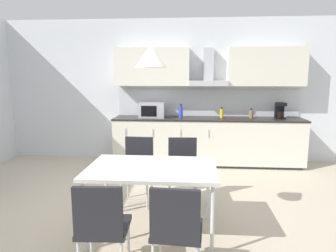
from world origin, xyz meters
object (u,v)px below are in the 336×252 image
(microwave, at_px, (152,110))
(chair_far_left, at_px, (138,163))
(coffee_maker, at_px, (280,111))
(dining_table, at_px, (152,171))
(chair_far_right, at_px, (183,164))
(pendant_lamp, at_px, (151,56))
(chair_near_left, at_px, (102,223))
(bottle_brown, at_px, (251,114))
(chair_near_right, at_px, (176,226))
(bottle_yellow, at_px, (222,113))
(bottle_blue, at_px, (181,112))

(microwave, height_order, chair_far_left, microwave)
(coffee_maker, distance_m, dining_table, 3.38)
(chair_far_right, xyz_separation_m, pendant_lamp, (-0.30, -0.82, 1.35))
(microwave, xyz_separation_m, coffee_maker, (2.39, 0.03, 0.01))
(chair_near_left, relative_size, chair_far_left, 1.00)
(coffee_maker, bearing_deg, pendant_lamp, -127.52)
(chair_far_right, xyz_separation_m, chair_far_left, (-0.60, 0.00, 0.00))
(coffee_maker, xyz_separation_m, bottle_brown, (-0.52, 0.01, -0.07))
(chair_far_right, bearing_deg, chair_near_right, -90.02)
(microwave, distance_m, pendant_lamp, 2.79)
(bottle_yellow, xyz_separation_m, pendant_lamp, (-0.98, -2.70, 0.89))
(coffee_maker, distance_m, pendant_lamp, 3.46)
(bottle_brown, distance_m, chair_far_left, 2.64)
(microwave, height_order, chair_near_right, microwave)
(chair_far_right, distance_m, chair_far_left, 0.60)
(coffee_maker, bearing_deg, dining_table, -127.52)
(bottle_blue, distance_m, chair_far_left, 1.95)
(coffee_maker, distance_m, chair_near_right, 3.94)
(microwave, xyz_separation_m, chair_far_right, (0.64, -1.82, -0.51))
(bottle_blue, xyz_separation_m, dining_table, (-0.21, -2.64, -0.31))
(bottle_brown, relative_size, pendant_lamp, 0.58)
(bottle_blue, xyz_separation_m, chair_near_left, (-0.51, -3.46, -0.48))
(coffee_maker, height_order, chair_near_right, coffee_maker)
(bottle_brown, xyz_separation_m, dining_table, (-1.53, -2.68, -0.28))
(pendant_lamp, bearing_deg, bottle_blue, 85.53)
(bottle_blue, relative_size, chair_near_left, 0.30)
(pendant_lamp, bearing_deg, chair_near_right, -70.08)
(bottle_brown, distance_m, bottle_yellow, 0.55)
(bottle_blue, height_order, chair_near_right, bottle_blue)
(chair_near_left, bearing_deg, microwave, 90.70)
(chair_near_right, bearing_deg, chair_near_left, -180.00)
(coffee_maker, bearing_deg, microwave, -179.37)
(bottle_blue, distance_m, chair_far_right, 1.88)
(bottle_yellow, bearing_deg, bottle_blue, -175.82)
(bottle_blue, xyz_separation_m, chair_far_right, (0.09, -1.82, -0.48))
(bottle_yellow, bearing_deg, coffee_maker, -1.66)
(bottle_brown, height_order, chair_near_right, bottle_brown)
(microwave, distance_m, chair_near_right, 3.56)
(chair_near_left, distance_m, chair_near_right, 0.60)
(bottle_blue, bearing_deg, chair_near_left, -98.30)
(dining_table, xyz_separation_m, chair_far_left, (-0.30, 0.82, -0.17))
(chair_near_left, xyz_separation_m, chair_far_right, (0.60, 1.64, 0.00))
(bottle_yellow, height_order, chair_near_right, bottle_yellow)
(microwave, distance_m, dining_table, 2.68)
(bottle_yellow, distance_m, chair_far_left, 2.32)
(microwave, xyz_separation_m, bottle_brown, (1.87, 0.04, -0.06))
(coffee_maker, height_order, chair_far_left, coffee_maker)
(bottle_brown, height_order, chair_near_left, bottle_brown)
(microwave, distance_m, bottle_brown, 1.87)
(bottle_blue, height_order, chair_far_left, bottle_blue)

